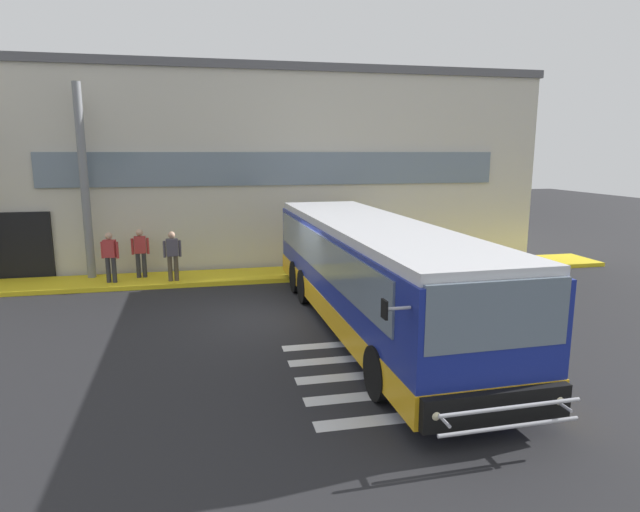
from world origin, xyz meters
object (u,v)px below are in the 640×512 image
passenger_near_column (110,255)px  passenger_at_curb_edge (172,252)px  bus_main_foreground (372,276)px  passenger_by_doorway (140,251)px  entry_support_column (84,183)px  safety_bollard_yellow (370,267)px

passenger_near_column → passenger_at_curb_edge: (1.99, -0.16, 0.03)m
bus_main_foreground → passenger_by_doorway: bearing=134.6°
bus_main_foreground → passenger_near_column: 9.19m
passenger_near_column → bus_main_foreground: bearing=-39.0°
entry_support_column → bus_main_foreground: size_ratio=0.54×
bus_main_foreground → passenger_by_doorway: 8.91m
bus_main_foreground → passenger_by_doorway: size_ratio=7.18×
safety_bollard_yellow → passenger_near_column: bearing=174.3°
passenger_by_doorway → passenger_at_curb_edge: same height
entry_support_column → bus_main_foreground: entry_support_column is taller
passenger_at_curb_edge → safety_bollard_yellow: size_ratio=1.86×
bus_main_foreground → safety_bollard_yellow: size_ratio=13.36×
entry_support_column → passenger_by_doorway: 2.90m
passenger_by_doorway → entry_support_column: bearing=167.4°
safety_bollard_yellow → bus_main_foreground: bearing=-107.0°
bus_main_foreground → safety_bollard_yellow: bus_main_foreground is taller
entry_support_column → bus_main_foreground: bearing=-40.2°
passenger_at_curb_edge → entry_support_column: bearing=158.4°
passenger_at_curb_edge → passenger_near_column: bearing=175.3°
passenger_near_column → passenger_by_doorway: same height
passenger_near_column → passenger_by_doorway: bearing=32.2°
passenger_by_doorway → safety_bollard_yellow: (7.76, -1.42, -0.63)m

